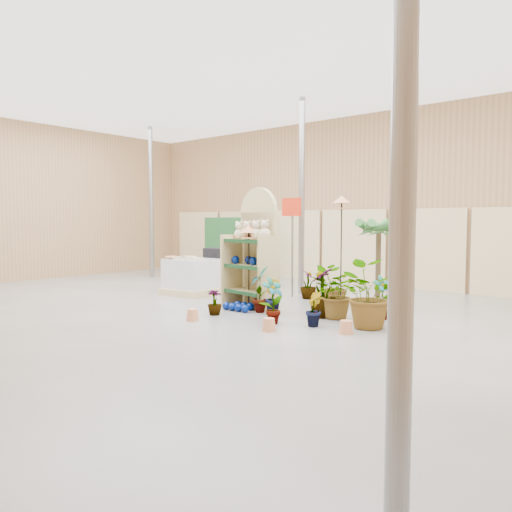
{
  "coord_description": "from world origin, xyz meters",
  "views": [
    {
      "loc": [
        6.6,
        -6.02,
        1.69
      ],
      "look_at": [
        0.3,
        1.5,
        1.0
      ],
      "focal_mm": 35.0,
      "sensor_mm": 36.0,
      "label": 1
    }
  ],
  "objects_px": {
    "pallet_stack": "(191,277)",
    "bird_table_front": "(249,232)",
    "display_shelf": "(255,252)",
    "potted_plant_2": "(334,294)"
  },
  "relations": [
    {
      "from": "pallet_stack",
      "to": "bird_table_front",
      "type": "height_order",
      "value": "bird_table_front"
    },
    {
      "from": "pallet_stack",
      "to": "potted_plant_2",
      "type": "bearing_deg",
      "value": -7.7
    },
    {
      "from": "display_shelf",
      "to": "pallet_stack",
      "type": "height_order",
      "value": "display_shelf"
    },
    {
      "from": "potted_plant_2",
      "to": "display_shelf",
      "type": "bearing_deg",
      "value": 177.99
    },
    {
      "from": "display_shelf",
      "to": "potted_plant_2",
      "type": "bearing_deg",
      "value": 5.86
    },
    {
      "from": "pallet_stack",
      "to": "bird_table_front",
      "type": "xyz_separation_m",
      "value": [
        2.21,
        -0.5,
        1.07
      ]
    },
    {
      "from": "display_shelf",
      "to": "bird_table_front",
      "type": "relative_size",
      "value": 1.46
    },
    {
      "from": "bird_table_front",
      "to": "potted_plant_2",
      "type": "height_order",
      "value": "bird_table_front"
    },
    {
      "from": "potted_plant_2",
      "to": "pallet_stack",
      "type": "bearing_deg",
      "value": 174.56
    },
    {
      "from": "pallet_stack",
      "to": "potted_plant_2",
      "type": "height_order",
      "value": "potted_plant_2"
    }
  ]
}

